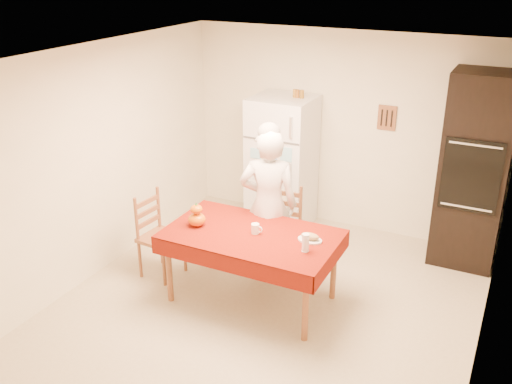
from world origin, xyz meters
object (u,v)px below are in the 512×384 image
Objects in this scene: oven_cabinet at (474,171)px; chair_far at (282,224)px; dining_table at (252,240)px; wine_glass at (306,243)px; chair_left at (156,232)px; coffee_mug at (255,229)px; bread_plate at (310,240)px; refrigerator at (282,163)px; pumpkin_lower at (197,219)px; seated_woman at (268,205)px.

oven_cabinet is 2.19m from chair_far.
wine_glass is (0.61, -0.11, 0.16)m from dining_table.
chair_left is 1.25m from coffee_mug.
bread_plate is (0.54, 0.09, -0.04)m from coffee_mug.
pumpkin_lower is (-0.12, -1.87, -0.02)m from refrigerator.
bread_plate is at bearing 9.50° from pumpkin_lower.
chair_far is 5.27× the size of pumpkin_lower.
seated_woman is 9.41× the size of pumpkin_lower.
oven_cabinet is 2.32× the size of chair_left.
seated_woman is 9.63× the size of wine_glass.
pumpkin_lower is (-0.52, -0.60, -0.02)m from seated_woman.
chair_left is 0.56× the size of seated_woman.
wine_glass is (1.19, -0.02, 0.02)m from pumpkin_lower.
oven_cabinet is at bearing 1.18° from refrigerator.
pumpkin_lower is at bearing -170.05° from coffee_mug.
refrigerator is at bearing 119.55° from wine_glass.
bread_plate is at bearing -56.08° from chair_far.
dining_table is 0.54m from seated_woman.
chair_left is at bearing -152.90° from chair_far.
refrigerator is 2.16m from wine_glass.
wine_glass is 0.23m from bread_plate.
chair_left is at bearing 4.89° from seated_woman.
pumpkin_lower reaches higher than dining_table.
refrigerator is 1.84m from dining_table.
coffee_mug is at bearing 81.42° from seated_woman.
wine_glass is at bearing -0.84° from pumpkin_lower.
wine_glass is at bearing 118.28° from seated_woman.
coffee_mug reaches higher than dining_table.
chair_far is at bearing -51.06° from chair_left.
pumpkin_lower is 1.19m from wine_glass.
chair_far is (0.44, -0.98, -0.34)m from refrigerator.
coffee_mug is at bearing -171.00° from bread_plate.
wine_glass is at bearing -60.45° from refrigerator.
coffee_mug is at bearing 9.95° from pumpkin_lower.
wine_glass is at bearing -61.79° from chair_far.
oven_cabinet is 2.29m from wine_glass.
chair_left is at bearing 169.50° from pumpkin_lower.
dining_table is 1.79× the size of chair_left.
oven_cabinet is 22.00× the size of coffee_mug.
chair_left is 0.69m from pumpkin_lower.
oven_cabinet is at bearing 45.24° from coffee_mug.
dining_table is at bearing -95.30° from chair_far.
dining_table is 0.82m from chair_far.
chair_left reaches higher than dining_table.
refrigerator reaches higher than dining_table.
wine_glass is (1.79, -0.13, 0.34)m from chair_left.
coffee_mug is 0.56× the size of pumpkin_lower.
refrigerator is 1.79× the size of chair_far.
coffee_mug is 0.59m from wine_glass.
coffee_mug is (0.03, 0.02, 0.12)m from dining_table.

